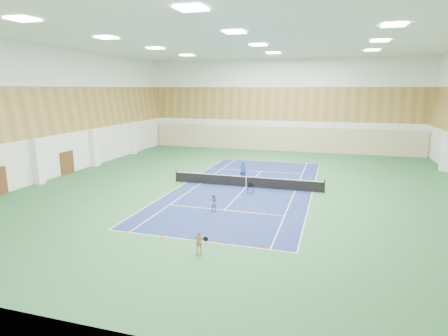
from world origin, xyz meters
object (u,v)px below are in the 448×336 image
object	(u,v)px
child_apron	(199,243)
child_court	(214,203)
tennis_net	(246,181)
coach	(243,171)
ball_cart	(250,188)

from	to	relation	value
child_apron	child_court	bearing A→B (deg)	88.32
tennis_net	child_court	size ratio (longest dim) A/B	10.73
coach	ball_cart	world-z (taller)	coach
ball_cart	child_court	bearing A→B (deg)	-120.85
tennis_net	ball_cart	world-z (taller)	tennis_net
child_court	child_apron	size ratio (longest dim) A/B	1.00
coach	child_apron	bearing A→B (deg)	97.30
ball_cart	tennis_net	bearing A→B (deg)	97.66
tennis_net	coach	xyz separation A→B (m)	(-0.89, 2.48, 0.31)
child_court	coach	bearing A→B (deg)	92.79
ball_cart	child_apron	bearing A→B (deg)	-105.89
tennis_net	ball_cart	size ratio (longest dim) A/B	15.02
coach	ball_cart	distance (m)	4.63
coach	child_court	bearing A→B (deg)	93.30
coach	ball_cart	xyz separation A→B (m)	(1.67, -4.29, -0.44)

